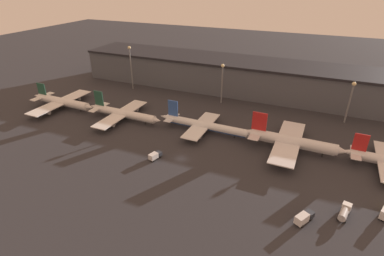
% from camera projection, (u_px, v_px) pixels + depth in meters
% --- Properties ---
extents(ground, '(600.00, 600.00, 0.00)m').
position_uv_depth(ground, '(181.00, 159.00, 113.85)').
color(ground, '#2D2D33').
extents(terminal_building, '(194.83, 30.49, 18.48)m').
position_uv_depth(terminal_building, '(239.00, 76.00, 175.91)').
color(terminal_building, '#4C515B').
rests_on(terminal_building, ground).
extents(airplane_0, '(40.26, 37.21, 11.71)m').
position_uv_depth(airplane_0, '(62.00, 102.00, 155.45)').
color(airplane_0, white).
rests_on(airplane_0, ground).
extents(airplane_1, '(40.94, 34.61, 12.46)m').
position_uv_depth(airplane_1, '(123.00, 114.00, 143.12)').
color(airplane_1, white).
rests_on(airplane_1, ground).
extents(airplane_2, '(45.13, 28.01, 12.27)m').
position_uv_depth(airplane_2, '(204.00, 126.00, 132.01)').
color(airplane_2, white).
rests_on(airplane_2, ground).
extents(airplane_3, '(41.35, 37.39, 13.78)m').
position_uv_depth(airplane_3, '(291.00, 142.00, 118.01)').
color(airplane_3, silver).
rests_on(airplane_3, ground).
extents(service_vehicle_0, '(3.54, 5.84, 2.72)m').
position_uv_depth(service_vehicle_0, '(155.00, 156.00, 112.99)').
color(service_vehicle_0, '#282D38').
rests_on(service_vehicle_0, ground).
extents(service_vehicle_1, '(5.31, 6.89, 3.08)m').
position_uv_depth(service_vehicle_1, '(304.00, 218.00, 84.00)').
color(service_vehicle_1, '#282D38').
rests_on(service_vehicle_1, ground).
extents(service_vehicle_3, '(3.93, 7.29, 3.04)m').
position_uv_depth(service_vehicle_3, '(345.00, 212.00, 86.00)').
color(service_vehicle_3, white).
rests_on(service_vehicle_3, ground).
extents(lamp_post_0, '(1.80, 1.80, 25.80)m').
position_uv_depth(lamp_post_0, '(131.00, 62.00, 175.73)').
color(lamp_post_0, slate).
rests_on(lamp_post_0, ground).
extents(lamp_post_1, '(1.80, 1.80, 21.49)m').
position_uv_depth(lamp_post_1, '(222.00, 78.00, 156.99)').
color(lamp_post_1, slate).
rests_on(lamp_post_1, ground).
extents(lamp_post_2, '(1.80, 1.80, 19.98)m').
position_uv_depth(lamp_post_2, '(351.00, 96.00, 135.86)').
color(lamp_post_2, slate).
rests_on(lamp_post_2, ground).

